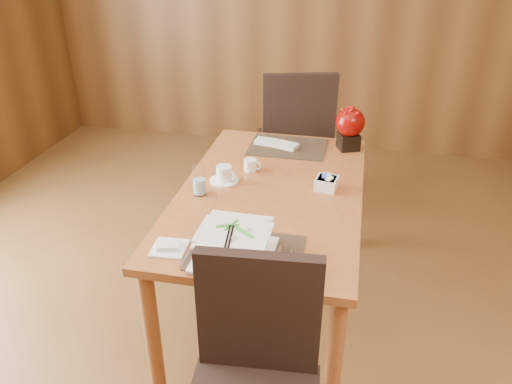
% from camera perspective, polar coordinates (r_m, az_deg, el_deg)
% --- Properties ---
extents(dining_table, '(0.90, 1.50, 0.75)m').
position_cam_1_polar(dining_table, '(2.54, 1.68, -1.71)').
color(dining_table, '#A25B2D').
rests_on(dining_table, ground).
extents(placemat_near, '(0.45, 0.33, 0.01)m').
position_cam_1_polar(placemat_near, '(2.04, -1.09, -6.92)').
color(placemat_near, black).
rests_on(placemat_near, dining_table).
extents(placemat_far, '(0.45, 0.33, 0.01)m').
position_cam_1_polar(placemat_far, '(2.98, 3.62, 5.17)').
color(placemat_far, black).
rests_on(placemat_far, dining_table).
extents(soup_setting, '(0.31, 0.31, 0.12)m').
position_cam_1_polar(soup_setting, '(1.98, -2.51, -6.03)').
color(soup_setting, white).
rests_on(soup_setting, dining_table).
extents(coffee_cup, '(0.15, 0.15, 0.09)m').
position_cam_1_polar(coffee_cup, '(2.57, -3.67, 1.96)').
color(coffee_cup, white).
rests_on(coffee_cup, dining_table).
extents(water_glass, '(0.08, 0.08, 0.15)m').
position_cam_1_polar(water_glass, '(2.44, -6.51, 1.34)').
color(water_glass, white).
rests_on(water_glass, dining_table).
extents(creamer_jug, '(0.10, 0.10, 0.06)m').
position_cam_1_polar(creamer_jug, '(2.68, -0.66, 3.11)').
color(creamer_jug, white).
rests_on(creamer_jug, dining_table).
extents(sugar_caddy, '(0.12, 0.12, 0.06)m').
position_cam_1_polar(sugar_caddy, '(2.52, 8.07, 0.98)').
color(sugar_caddy, white).
rests_on(sugar_caddy, dining_table).
extents(berry_decor, '(0.17, 0.17, 0.25)m').
position_cam_1_polar(berry_decor, '(2.96, 10.67, 7.41)').
color(berry_decor, black).
rests_on(berry_decor, dining_table).
extents(napkins_far, '(0.28, 0.16, 0.02)m').
position_cam_1_polar(napkins_far, '(2.99, 2.50, 5.52)').
color(napkins_far, silver).
rests_on(napkins_far, dining_table).
extents(bread_plate, '(0.15, 0.15, 0.01)m').
position_cam_1_polar(bread_plate, '(2.09, -9.87, -6.34)').
color(bread_plate, white).
rests_on(bread_plate, dining_table).
extents(near_chair, '(0.49, 0.50, 0.98)m').
position_cam_1_polar(near_chair, '(1.83, -0.20, -20.33)').
color(near_chair, black).
rests_on(near_chair, ground).
extents(far_chair, '(0.62, 0.62, 1.09)m').
position_cam_1_polar(far_chair, '(3.52, 4.56, 6.43)').
color(far_chair, black).
rests_on(far_chair, ground).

